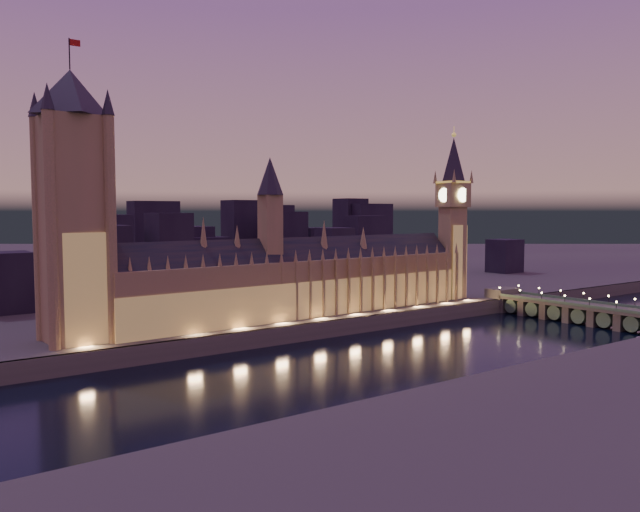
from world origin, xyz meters
TOP-DOWN VIEW (x-y plane):
  - ground_plane at (0.00, 0.00)m, footprint 2000.00×2000.00m
  - north_bank at (0.00, 520.00)m, footprint 2000.00×960.00m
  - embankment_wall at (0.00, 41.00)m, footprint 2000.00×2.50m
  - palace_of_westminster at (-0.34, 61.75)m, footprint 202.00×28.00m
  - victoria_tower at (-110.00, 61.92)m, footprint 31.68×31.68m
  - elizabeth_tower at (108.00, 61.92)m, footprint 18.00×18.00m
  - westminster_bridge at (134.17, -3.45)m, footprint 18.87×113.00m
  - city_backdrop at (38.75, 246.04)m, footprint 487.68×215.63m

SIDE VIEW (x-z plane):
  - ground_plane at x=0.00m, z-range 0.00..0.00m
  - north_bank at x=0.00m, z-range 0.00..8.00m
  - embankment_wall at x=0.00m, z-range 0.00..8.00m
  - westminster_bridge at x=134.17m, z-range -1.96..13.94m
  - palace_of_westminster at x=-0.34m, z-range -12.63..65.37m
  - city_backdrop at x=38.75m, z-range -5.02..66.99m
  - elizabeth_tower at x=108.00m, z-range 13.75..116.31m
  - victoria_tower at x=-110.00m, z-range 7.51..126.85m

